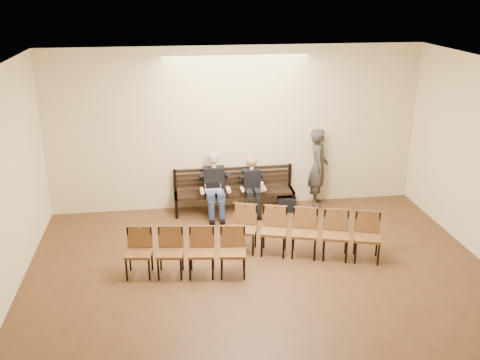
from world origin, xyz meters
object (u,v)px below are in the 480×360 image
object	(u,v)px
bench	(234,201)
bag	(287,204)
seated_woman	(252,189)
chair_row_front	(304,234)
water_bottle	(262,192)
chair_row_back	(186,253)
passerby	(318,162)
laptop	(214,192)
seated_man	(214,185)

from	to	relation	value
bench	bag	bearing A→B (deg)	-7.18
bag	seated_woman	bearing A→B (deg)	178.29
bag	chair_row_front	xyz separation A→B (m)	(-0.15, -2.05, 0.29)
water_bottle	chair_row_back	bearing A→B (deg)	-127.64
seated_woman	passerby	xyz separation A→B (m)	(1.50, 0.22, 0.47)
seated_woman	laptop	world-z (taller)	seated_woman
bench	chair_row_front	distance (m)	2.41
bench	chair_row_front	world-z (taller)	chair_row_front
bag	chair_row_back	size ratio (longest dim) A/B	0.20
laptop	water_bottle	distance (m)	1.02
laptop	passerby	distance (m)	2.42
seated_man	seated_woman	world-z (taller)	seated_man
seated_woman	chair_row_front	size ratio (longest dim) A/B	0.41
bag	laptop	bearing A→B (deg)	-174.82
bag	passerby	xyz separation A→B (m)	(0.74, 0.24, 0.86)
seated_man	chair_row_back	world-z (taller)	seated_man
water_bottle	chair_row_front	world-z (taller)	chair_row_front
chair_row_front	seated_man	bearing A→B (deg)	141.40
bench	chair_row_back	distance (m)	2.85
water_bottle	passerby	bearing A→B (deg)	19.51
seated_man	bag	distance (m)	1.66
passerby	chair_row_front	bearing A→B (deg)	171.96
bag	passerby	world-z (taller)	passerby
laptop	chair_row_front	xyz separation A→B (m)	(1.46, -1.90, -0.14)
laptop	passerby	world-z (taller)	passerby
seated_woman	water_bottle	world-z (taller)	seated_woman
seated_woman	laptop	distance (m)	0.86
seated_man	passerby	world-z (taller)	passerby
seated_man	chair_row_back	xyz separation A→B (m)	(-0.73, -2.47, -0.25)
bag	passerby	distance (m)	1.16
water_bottle	passerby	size ratio (longest dim) A/B	0.11
seated_woman	bag	distance (m)	0.86
chair_row_front	passerby	bearing A→B (deg)	85.71
water_bottle	laptop	bearing A→B (deg)	175.28
seated_woman	chair_row_front	world-z (taller)	seated_woman
laptop	chair_row_back	xyz separation A→B (m)	(-0.70, -2.30, -0.16)
seated_woman	chair_row_front	xyz separation A→B (m)	(0.61, -2.07, -0.11)
laptop	bag	bearing A→B (deg)	6.76
bench	passerby	world-z (taller)	passerby
seated_woman	bench	bearing A→B (deg)	162.01
laptop	chair_row_front	distance (m)	2.40
chair_row_front	laptop	bearing A→B (deg)	144.39
water_bottle	chair_row_front	distance (m)	1.88
seated_woman	bag	size ratio (longest dim) A/B	2.70
passerby	chair_row_front	distance (m)	2.52
bench	seated_woman	bearing A→B (deg)	-17.99
bench	chair_row_front	bearing A→B (deg)	-65.86
bench	seated_woman	distance (m)	0.50
passerby	chair_row_front	size ratio (longest dim) A/B	0.76
chair_row_back	laptop	bearing A→B (deg)	80.43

